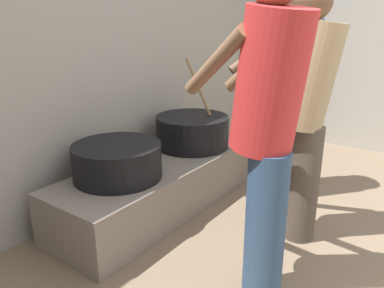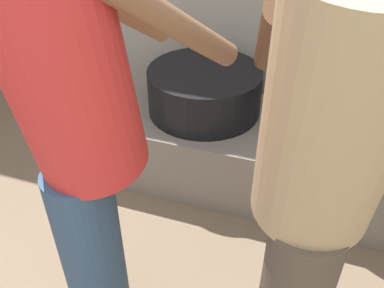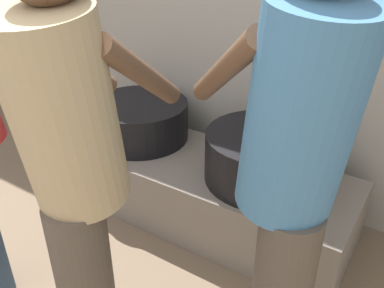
% 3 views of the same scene
% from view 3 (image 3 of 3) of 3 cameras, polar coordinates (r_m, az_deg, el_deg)
% --- Properties ---
extents(hearth_ledge, '(1.81, 0.60, 0.37)m').
position_cam_3_polar(hearth_ledge, '(2.41, 0.11, -5.78)').
color(hearth_ledge, slate).
rests_on(hearth_ledge, ground_plane).
extents(cooking_pot_main, '(0.59, 0.59, 0.71)m').
position_cam_3_polar(cooking_pot_main, '(2.11, 9.88, -1.76)').
color(cooking_pot_main, black).
rests_on(cooking_pot_main, hearth_ledge).
extents(cooking_pot_secondary, '(0.58, 0.58, 0.23)m').
position_cam_3_polar(cooking_pot_secondary, '(2.51, -7.22, 3.28)').
color(cooking_pot_secondary, black).
rests_on(cooking_pot_secondary, hearth_ledge).
extents(cook_in_tan_shirt, '(0.43, 0.70, 1.56)m').
position_cam_3_polar(cook_in_tan_shirt, '(1.32, -16.11, -2.64)').
color(cook_in_tan_shirt, '#4C4238').
rests_on(cook_in_tan_shirt, ground_plane).
extents(cook_in_blue_shirt, '(0.71, 0.67, 1.59)m').
position_cam_3_polar(cook_in_blue_shirt, '(1.24, 13.80, -3.16)').
color(cook_in_blue_shirt, '#4C4238').
rests_on(cook_in_blue_shirt, ground_plane).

